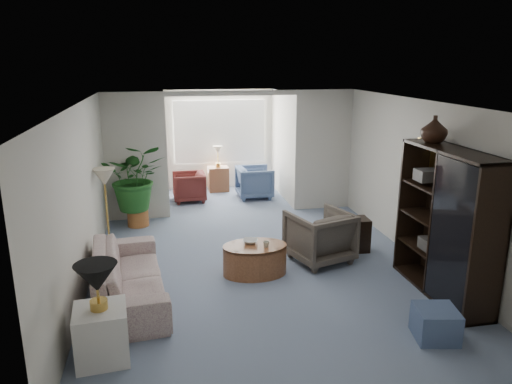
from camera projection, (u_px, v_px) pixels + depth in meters
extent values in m
plane|color=gray|center=(264.00, 274.00, 7.22)|extent=(6.00, 6.00, 0.00)
plane|color=gray|center=(227.00, 199.00, 11.11)|extent=(2.60, 2.60, 0.00)
cube|color=silver|center=(136.00, 158.00, 9.38)|extent=(1.20, 0.12, 2.50)
cube|color=silver|center=(323.00, 151.00, 10.09)|extent=(1.20, 0.12, 2.50)
cube|color=silver|center=(232.00, 93.00, 9.42)|extent=(2.60, 0.12, 0.10)
cube|color=white|center=(220.00, 131.00, 11.76)|extent=(2.20, 0.02, 1.50)
cube|color=white|center=(220.00, 132.00, 11.73)|extent=(2.20, 0.02, 1.50)
cube|color=beige|center=(429.00, 157.00, 7.14)|extent=(0.04, 0.50, 0.40)
imported|color=beige|center=(128.00, 276.00, 6.40)|extent=(1.08, 2.31, 0.65)
cube|color=white|center=(102.00, 334.00, 5.09)|extent=(0.58, 0.58, 0.59)
cone|color=black|center=(96.00, 278.00, 4.92)|extent=(0.44, 0.44, 0.30)
cone|color=beige|center=(104.00, 177.00, 7.82)|extent=(0.36, 0.36, 0.28)
cylinder|color=#995F37|center=(255.00, 259.00, 7.17)|extent=(1.18, 1.18, 0.45)
imported|color=silver|center=(250.00, 241.00, 7.19)|extent=(0.28, 0.28, 0.06)
imported|color=beige|center=(266.00, 244.00, 7.03)|extent=(0.11, 0.11, 0.09)
imported|color=#5F564B|center=(320.00, 236.00, 7.60)|extent=(1.10, 1.11, 0.81)
cube|color=black|center=(354.00, 234.00, 8.05)|extent=(0.48, 0.39, 0.55)
cube|color=black|center=(446.00, 224.00, 6.38)|extent=(0.48, 1.79, 1.99)
imported|color=black|center=(434.00, 129.00, 6.55)|extent=(0.35, 0.35, 0.37)
cube|color=slate|center=(435.00, 324.00, 5.51)|extent=(0.53, 0.53, 0.36)
cylinder|color=#AE6732|center=(138.00, 218.00, 9.28)|extent=(0.40, 0.40, 0.32)
imported|color=#215C1F|center=(135.00, 177.00, 9.07)|extent=(1.15, 0.99, 1.28)
imported|color=slate|center=(255.00, 182.00, 11.14)|extent=(0.81, 0.78, 0.72)
imported|color=maroon|center=(189.00, 187.00, 10.87)|extent=(0.73, 0.71, 0.65)
cube|color=#995F37|center=(218.00, 179.00, 11.73)|extent=(0.49, 0.38, 0.59)
cube|color=#524F4D|center=(428.00, 175.00, 6.68)|extent=(0.30, 0.26, 0.16)
cube|color=black|center=(468.00, 193.00, 5.81)|extent=(0.30, 0.26, 0.16)
cube|color=#2B2925|center=(463.00, 264.00, 5.99)|extent=(0.30, 0.26, 0.16)
cube|color=#3F3D3A|center=(454.00, 223.00, 6.12)|extent=(0.30, 0.26, 0.16)
cube|color=#373431|center=(432.00, 244.00, 6.65)|extent=(0.30, 0.26, 0.16)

